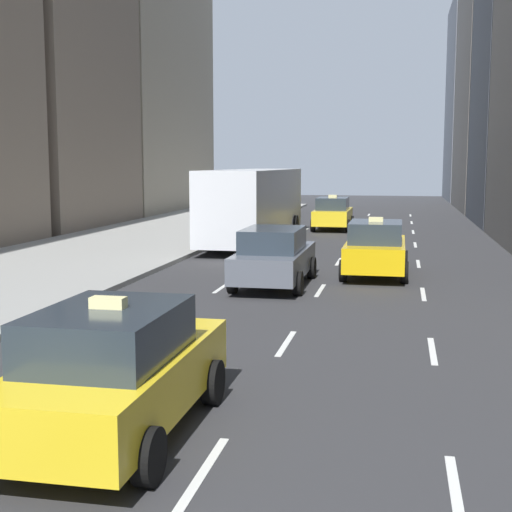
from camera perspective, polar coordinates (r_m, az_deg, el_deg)
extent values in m
cube|color=#9E9E99|center=(29.20, -12.30, 0.47)|extent=(8.00, 66.00, 0.15)
cube|color=white|center=(14.81, -8.39, -6.38)|extent=(0.12, 2.00, 0.01)
cube|color=white|center=(20.44, -2.67, -2.49)|extent=(0.12, 2.00, 0.01)
cube|color=white|center=(26.23, 0.53, -0.28)|extent=(0.12, 2.00, 0.01)
cube|color=white|center=(32.09, 2.57, 1.13)|extent=(0.12, 2.00, 0.01)
cube|color=white|center=(38.00, 3.98, 2.10)|extent=(0.12, 2.00, 0.01)
cube|color=white|center=(43.94, 5.01, 2.80)|extent=(0.12, 2.00, 0.01)
cube|color=white|center=(49.89, 5.80, 3.34)|extent=(0.12, 2.00, 0.01)
cube|color=white|center=(8.57, -4.21, -16.82)|extent=(0.12, 2.00, 0.01)
cube|color=white|center=(14.13, 2.43, -6.99)|extent=(0.12, 2.00, 0.01)
cube|color=white|center=(19.95, 5.16, -2.76)|extent=(0.12, 2.00, 0.01)
cube|color=white|center=(25.85, 6.64, -0.44)|extent=(0.12, 2.00, 0.01)
cube|color=white|center=(31.78, 7.57, 1.01)|extent=(0.12, 2.00, 0.01)
cube|color=white|center=(37.74, 8.20, 2.00)|extent=(0.12, 2.00, 0.01)
cube|color=white|center=(43.71, 8.67, 2.72)|extent=(0.12, 2.00, 0.01)
cube|color=white|center=(49.69, 9.02, 3.27)|extent=(0.12, 2.00, 0.01)
cube|color=white|center=(8.32, 15.68, -17.85)|extent=(0.12, 2.00, 0.01)
cube|color=white|center=(13.98, 13.93, -7.36)|extent=(0.12, 2.00, 0.01)
cube|color=white|center=(19.84, 13.23, -2.98)|extent=(0.12, 2.00, 0.01)
cube|color=white|center=(25.76, 12.85, -0.61)|extent=(0.12, 2.00, 0.01)
cube|color=white|center=(31.72, 12.62, 0.88)|extent=(0.12, 2.00, 0.01)
cube|color=white|center=(37.69, 12.46, 1.90)|extent=(0.12, 2.00, 0.01)
cube|color=white|center=(43.66, 12.34, 2.63)|extent=(0.12, 2.00, 0.01)
cube|color=white|center=(49.64, 12.25, 3.19)|extent=(0.12, 2.00, 0.01)
cube|color=#A89E89|center=(54.41, -8.94, 13.12)|extent=(6.00, 16.97, 18.00)
cube|color=slate|center=(58.44, 19.36, 17.47)|extent=(6.00, 13.91, 28.25)
cube|color=gray|center=(72.22, 17.61, 11.71)|extent=(6.00, 13.37, 18.70)
cube|color=yellow|center=(22.74, 9.54, 0.22)|extent=(1.80, 4.40, 0.76)
cube|color=#28333D|center=(22.41, 9.55, 1.91)|extent=(1.58, 2.29, 0.64)
cube|color=#F2E599|center=(22.37, 9.58, 2.91)|extent=(0.44, 0.20, 0.14)
cylinder|color=black|center=(24.19, 7.51, -0.22)|extent=(0.22, 0.66, 0.66)
cylinder|color=black|center=(24.13, 11.77, -0.33)|extent=(0.22, 0.66, 0.66)
cylinder|color=black|center=(21.50, 6.99, -1.17)|extent=(0.22, 0.66, 0.66)
cylinder|color=black|center=(21.43, 11.79, -1.30)|extent=(0.22, 0.66, 0.66)
cube|color=yellow|center=(9.57, -10.94, -9.79)|extent=(1.80, 4.40, 0.76)
cube|color=#28333D|center=(9.16, -11.68, -6.06)|extent=(1.58, 2.29, 0.64)
cube|color=#F2E599|center=(9.07, -11.74, -3.67)|extent=(0.44, 0.20, 0.14)
cylinder|color=black|center=(11.23, -12.51, -9.27)|extent=(0.22, 0.66, 0.66)
cylinder|color=black|center=(10.64, -3.48, -10.04)|extent=(0.22, 0.66, 0.66)
cylinder|color=black|center=(8.94, -19.83, -13.94)|extent=(0.22, 0.66, 0.66)
cylinder|color=black|center=(8.20, -8.59, -15.57)|extent=(0.22, 0.66, 0.66)
cube|color=yellow|center=(38.31, 6.18, 3.17)|extent=(1.80, 4.40, 0.76)
cube|color=#28333D|center=(38.00, 6.15, 4.20)|extent=(1.58, 2.29, 0.64)
cube|color=#F2E599|center=(37.98, 6.16, 4.78)|extent=(0.44, 0.20, 0.14)
cylinder|color=black|center=(39.79, 5.06, 2.79)|extent=(0.22, 0.66, 0.66)
cylinder|color=black|center=(39.62, 7.65, 2.74)|extent=(0.22, 0.66, 0.66)
cylinder|color=black|center=(37.09, 4.58, 2.46)|extent=(0.22, 0.66, 0.66)
cylinder|color=black|center=(36.91, 7.36, 2.40)|extent=(0.22, 0.66, 0.66)
cube|color=#565B66|center=(20.63, 1.50, -0.46)|extent=(1.80, 4.76, 0.72)
cube|color=#28333D|center=(20.26, 1.37, 1.34)|extent=(1.58, 2.48, 0.64)
cylinder|color=black|center=(22.28, -0.12, -0.81)|extent=(0.22, 0.66, 0.66)
cylinder|color=black|center=(21.99, 4.48, -0.94)|extent=(0.22, 0.66, 0.66)
cylinder|color=black|center=(19.43, -1.88, -2.03)|extent=(0.22, 0.66, 0.66)
cylinder|color=black|center=(19.10, 3.39, -2.21)|extent=(0.22, 0.66, 0.66)
cube|color=silver|center=(31.58, -0.10, 4.30)|extent=(2.50, 11.60, 2.90)
cube|color=#28333D|center=(37.21, 1.69, 5.31)|extent=(2.30, 0.12, 1.40)
cube|color=#28333D|center=(31.83, -2.25, 4.95)|extent=(0.08, 9.86, 1.10)
cube|color=yellow|center=(37.18, 1.69, 6.69)|extent=(1.50, 0.10, 0.36)
cylinder|color=black|center=(35.44, -0.91, 2.53)|extent=(0.30, 1.00, 1.00)
cylinder|color=black|center=(34.99, 3.09, 2.46)|extent=(0.30, 1.00, 1.00)
cylinder|color=black|center=(28.88, -3.81, 1.40)|extent=(0.30, 1.00, 1.00)
cylinder|color=black|center=(28.32, 1.08, 1.30)|extent=(0.30, 1.00, 1.00)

